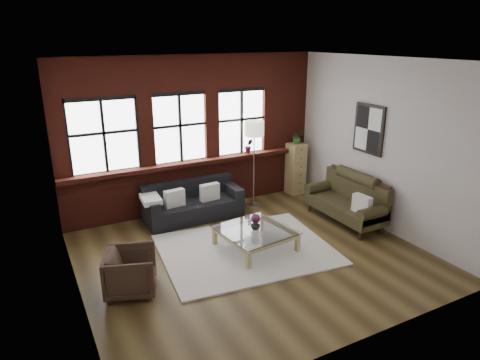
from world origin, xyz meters
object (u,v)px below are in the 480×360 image
dark_sofa (193,202)px  drawer_chest (296,169)px  floor_lamp (254,161)px  vintage_settee (345,200)px  coffee_table (255,239)px  vase (256,225)px  armchair (131,272)px

dark_sofa → drawer_chest: (2.68, 0.26, 0.24)m
dark_sofa → floor_lamp: (1.42, 0.03, 0.65)m
vintage_settee → coffee_table: bearing=-175.4°
vase → drawer_chest: (2.22, 2.00, 0.14)m
vintage_settee → drawer_chest: 1.84m
drawer_chest → floor_lamp: size_ratio=0.59×
coffee_table → drawer_chest: 3.02m
drawer_chest → floor_lamp: bearing=-169.7°
armchair → floor_lamp: bearing=-38.0°
vase → floor_lamp: bearing=61.4°
vintage_settee → armchair: vintage_settee is taller
drawer_chest → vase: bearing=-138.0°
vintage_settee → floor_lamp: 2.05m
armchair → floor_lamp: size_ratio=0.36×
drawer_chest → coffee_table: bearing=-138.0°
vintage_settee → vase: 2.14m
vase → drawer_chest: size_ratio=0.14×
drawer_chest → floor_lamp: 1.34m
dark_sofa → coffee_table: size_ratio=1.71×
armchair → vase: 2.26m
vintage_settee → coffee_table: vintage_settee is taller
vintage_settee → drawer_chest: drawer_chest is taller
vase → vintage_settee: bearing=4.6°
vintage_settee → floor_lamp: size_ratio=0.89×
vintage_settee → drawer_chest: size_ratio=1.49×
dark_sofa → drawer_chest: bearing=5.6°
dark_sofa → vintage_settee: size_ratio=1.10×
coffee_table → drawer_chest: (2.22, 2.00, 0.41)m
drawer_chest → floor_lamp: floor_lamp is taller
dark_sofa → vase: size_ratio=11.67×
floor_lamp → armchair: bearing=-147.0°
vintage_settee → armchair: (-4.37, -0.48, -0.15)m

